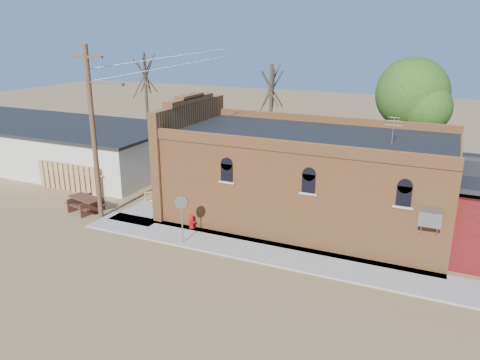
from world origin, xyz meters
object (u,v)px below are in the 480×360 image
at_px(brick_bar, 302,177).
at_px(fire_hydrant, 192,222).
at_px(trash_barrel, 173,197).
at_px(picnic_table, 86,202).
at_px(utility_pole, 94,130).
at_px(stop_sign, 182,207).

bearing_deg(brick_bar, fire_hydrant, -140.90).
bearing_deg(trash_barrel, picnic_table, -144.56).
bearing_deg(trash_barrel, brick_bar, 9.40).
bearing_deg(utility_pole, brick_bar, 23.69).
distance_m(brick_bar, trash_barrel, 7.55).
xyz_separation_m(stop_sign, picnic_table, (-7.05, 1.35, -1.32)).
relative_size(brick_bar, trash_barrel, 19.41).
distance_m(brick_bar, fire_hydrant, 6.17).
relative_size(utility_pole, fire_hydrant, 13.02).
distance_m(fire_hydrant, stop_sign, 2.24).
distance_m(fire_hydrant, trash_barrel, 3.66).
height_order(trash_barrel, picnic_table, trash_barrel).
relative_size(utility_pole, picnic_table, 3.91).
height_order(stop_sign, trash_barrel, stop_sign).
height_order(brick_bar, picnic_table, brick_bar).
xyz_separation_m(brick_bar, trash_barrel, (-7.23, -1.20, -1.84)).
bearing_deg(brick_bar, picnic_table, -160.33).
bearing_deg(utility_pole, trash_barrel, 50.41).
height_order(brick_bar, utility_pole, utility_pole).
height_order(fire_hydrant, picnic_table, picnic_table).
xyz_separation_m(utility_pole, picnic_table, (-1.36, 0.31, -4.22)).
relative_size(stop_sign, trash_barrel, 2.76).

